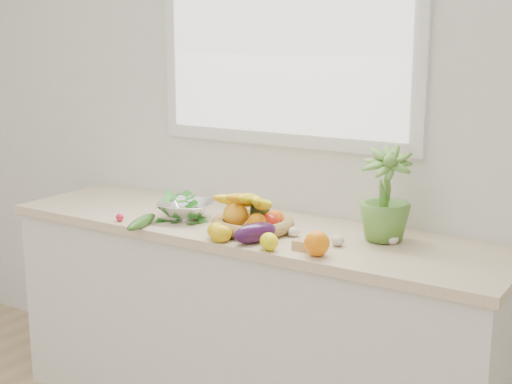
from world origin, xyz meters
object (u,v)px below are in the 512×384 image
Objects in this scene: fruit_basket at (252,218)px; apple at (270,223)px; colander_with_spinach at (186,205)px; potted_herb at (385,194)px; eggplant at (255,233)px; cucumber at (142,222)px.

apple is at bearing -0.52° from fruit_basket.
apple is 0.27× the size of colander_with_spinach.
apple is 0.48m from potted_herb.
fruit_basket is (-0.51, -0.15, -0.14)m from potted_herb.
eggplant is at bearing -81.58° from apple.
colander_with_spinach is at bearing 162.91° from eggplant.
eggplant is 0.55× the size of potted_herb.
eggplant is 0.48× the size of fruit_basket.
potted_herb reaches higher than colander_with_spinach.
apple is at bearing 0.83° from colander_with_spinach.
colander_with_spinach is at bearing -169.66° from potted_herb.
cucumber is 1.01m from potted_herb.
apple is 0.34× the size of cucumber.
cucumber is 0.69× the size of potted_herb.
potted_herb reaches higher than fruit_basket.
potted_herb reaches higher than cucumber.
cucumber is at bearing -110.39° from colander_with_spinach.
colander_with_spinach is (0.08, 0.20, 0.04)m from cucumber.
apple is 0.14m from eggplant.
fruit_basket reaches higher than apple.
cucumber is 0.22m from colander_with_spinach.
eggplant is 0.64× the size of colander_with_spinach.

